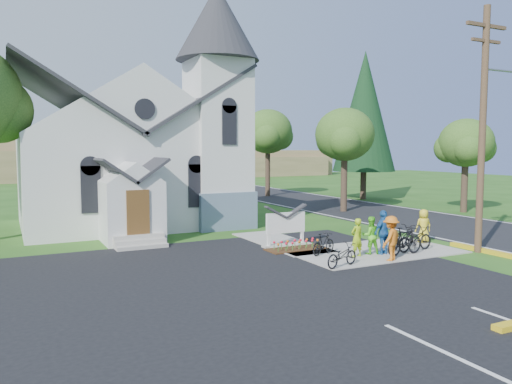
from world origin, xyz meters
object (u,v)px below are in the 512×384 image
bike_2 (402,237)px  cyclist_3 (391,238)px  cyclist_4 (424,226)px  bike_4 (415,239)px  utility_pole (484,121)px  bike_1 (324,244)px  cyclist_0 (357,237)px  cyclist_1 (370,235)px  bike_3 (405,241)px  church_sign (286,223)px  cyclist_2 (384,232)px  bike_0 (342,255)px

bike_2 → cyclist_3: bearing=109.0°
cyclist_4 → bike_4: 2.16m
utility_pole → bike_1: utility_pole is taller
utility_pole → cyclist_4: bearing=105.2°
cyclist_4 → cyclist_0: bearing=28.9°
utility_pole → cyclist_1: size_ratio=6.57×
cyclist_0 → cyclist_1: 0.82m
bike_2 → cyclist_4: 2.03m
cyclist_0 → bike_3: cyclist_0 is taller
bike_3 → bike_4: 1.03m
church_sign → bike_2: 4.98m
cyclist_2 → utility_pole: bearing=152.0°
cyclist_2 → bike_2: (1.40, 0.45, -0.39)m
cyclist_2 → cyclist_3: size_ratio=1.04×
cyclist_3 → church_sign: bearing=-88.2°
bike_2 → church_sign: bearing=35.5°
bike_1 → bike_2: 3.66m
cyclist_3 → bike_4: (2.10, 0.89, -0.34)m
cyclist_0 → bike_4: bearing=169.2°
utility_pole → bike_4: size_ratio=5.13×
cyclist_0 → bike_2: 2.70m
bike_1 → bike_2: size_ratio=0.78×
bike_2 → bike_4: bearing=177.1°
bike_1 → cyclist_2: cyclist_2 is taller
bike_0 → cyclist_1: bearing=-76.7°
cyclist_3 → bike_2: bearing=-166.0°
cyclist_1 → cyclist_3: (-0.08, -1.29, 0.09)m
bike_4 → cyclist_2: bearing=79.0°
bike_0 → church_sign: bearing=-18.2°
bike_0 → bike_3: bearing=-97.5°
bike_2 → bike_3: (-0.78, -1.00, 0.07)m
church_sign → cyclist_2: (2.60, -3.37, -0.09)m
cyclist_0 → cyclist_4: bearing=-173.4°
cyclist_0 → cyclist_4: (4.56, 1.02, -0.00)m
church_sign → bike_1: bearing=-80.9°
cyclist_0 → church_sign: bearing=-73.8°
church_sign → bike_4: 5.46m
bike_2 → cyclist_3: (-1.94, -1.47, 0.36)m
cyclist_1 → bike_2: bearing=-159.0°
bike_2 → cyclist_4: size_ratio=1.25×
bike_3 → church_sign: bearing=34.2°
bike_4 → cyclist_3: bearing=107.1°
utility_pole → cyclist_1: utility_pole is taller
bike_2 → cyclist_4: cyclist_4 is taller
bike_0 → cyclist_4: cyclist_4 is taller
bike_1 → cyclist_2: (2.22, -1.00, 0.45)m
utility_pole → bike_0: (-6.78, 0.30, -4.94)m
bike_2 → cyclist_1: bearing=77.4°
church_sign → utility_pole: size_ratio=0.22×
utility_pole → bike_4: bearing=153.7°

